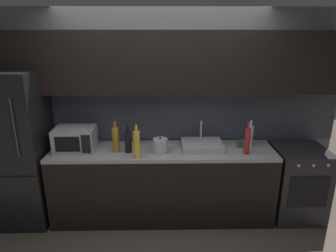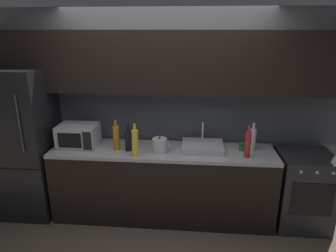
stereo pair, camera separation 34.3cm
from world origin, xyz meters
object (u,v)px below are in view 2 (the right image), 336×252
wine_bottle_dark (128,140)px  wine_bottle_red (248,144)px  refrigerator (25,143)px  wine_bottle_amber (116,137)px  wine_bottle_clear (253,139)px  oven_range (302,189)px  mug_green (242,146)px  kettle (160,145)px  wine_bottle_yellow (135,143)px  microwave (79,136)px

wine_bottle_dark → wine_bottle_red: wine_bottle_red is taller
refrigerator → wine_bottle_amber: refrigerator is taller
wine_bottle_clear → oven_range: bearing=-8.2°
wine_bottle_amber → mug_green: bearing=4.3°
wine_bottle_amber → wine_bottle_dark: size_ratio=1.13×
kettle → mug_green: bearing=8.4°
refrigerator → wine_bottle_clear: (2.75, 0.09, 0.12)m
mug_green → wine_bottle_yellow: bearing=-167.0°
wine_bottle_clear → microwave: bearing=-178.1°
oven_range → wine_bottle_amber: 2.28m
kettle → wine_bottle_amber: size_ratio=0.56×
wine_bottle_red → wine_bottle_clear: bearing=67.3°
wine_bottle_amber → wine_bottle_dark: 0.15m
wine_bottle_clear → refrigerator: bearing=-178.2°
mug_green → kettle: bearing=-171.6°
wine_bottle_amber → wine_bottle_clear: 1.59m
oven_range → mug_green: 0.88m
wine_bottle_amber → refrigerator: bearing=177.6°
wine_bottle_dark → wine_bottle_clear: 1.45m
microwave → mug_green: bearing=1.3°
oven_range → mug_green: mug_green is taller
wine_bottle_clear → mug_green: size_ratio=3.50×
kettle → wine_bottle_red: (0.98, -0.06, 0.07)m
wine_bottle_dark → oven_range: bearing=1.8°
microwave → wine_bottle_clear: (2.07, 0.07, -0.00)m
microwave → wine_bottle_clear: wine_bottle_clear is taller
kettle → wine_bottle_amber: bearing=176.5°
wine_bottle_dark → wine_bottle_red: bearing=-3.0°
refrigerator → wine_bottle_dark: refrigerator is taller
oven_range → wine_bottle_dark: wine_bottle_dark is taller
oven_range → wine_bottle_yellow: 2.05m
microwave → wine_bottle_amber: 0.49m
wine_bottle_dark → wine_bottle_amber: bearing=172.9°
oven_range → wine_bottle_dark: 2.13m
kettle → wine_bottle_clear: wine_bottle_clear is taller
refrigerator → wine_bottle_dark: bearing=-2.9°
wine_bottle_red → mug_green: 0.23m
wine_bottle_dark → mug_green: (1.32, 0.13, -0.08)m
wine_bottle_amber → wine_bottle_clear: wine_bottle_amber is taller
wine_bottle_dark → wine_bottle_clear: size_ratio=0.98×
refrigerator → oven_range: bearing=-0.0°
kettle → wine_bottle_clear: (1.07, 0.17, 0.05)m
wine_bottle_dark → mug_green: size_ratio=3.43×
oven_range → kettle: 1.77m
microwave → wine_bottle_yellow: 0.77m
wine_bottle_amber → mug_green: size_ratio=3.88×
oven_range → wine_bottle_dark: bearing=-178.2°
kettle → wine_bottle_dark: size_ratio=0.64×
refrigerator → microwave: (0.68, 0.02, 0.12)m
oven_range → wine_bottle_clear: 0.85m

